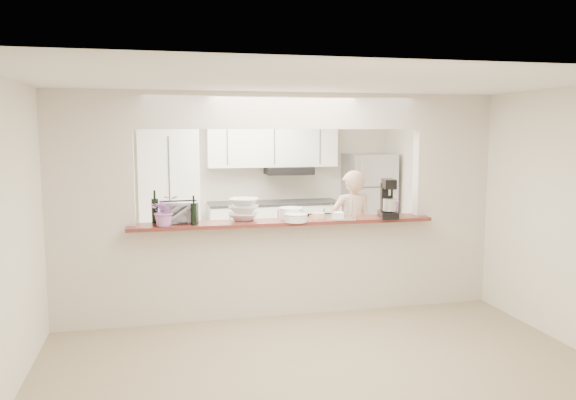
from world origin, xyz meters
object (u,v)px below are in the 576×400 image
object	(u,v)px
stand_mixer	(388,200)
person	(351,230)
toaster_oven	(179,212)
refrigerator	(369,205)

from	to	relation	value
stand_mixer	person	world-z (taller)	person
person	stand_mixer	bearing A→B (deg)	95.45
toaster_oven	stand_mixer	xyz separation A→B (m)	(2.35, -0.19, 0.09)
refrigerator	stand_mixer	xyz separation A→B (m)	(-0.85, -2.79, 0.44)
refrigerator	toaster_oven	xyz separation A→B (m)	(-3.20, -2.60, 0.35)
refrigerator	stand_mixer	size ratio (longest dim) A/B	3.80
toaster_oven	person	xyz separation A→B (m)	(2.25, 0.75, -0.42)
toaster_oven	person	world-z (taller)	person
refrigerator	toaster_oven	size ratio (longest dim) A/B	4.13
toaster_oven	person	bearing A→B (deg)	18.49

